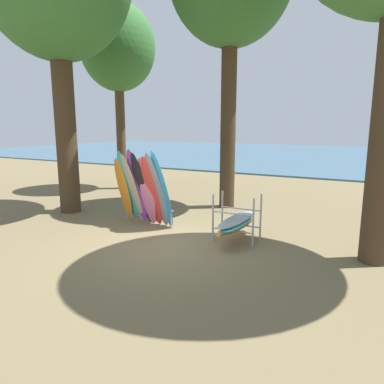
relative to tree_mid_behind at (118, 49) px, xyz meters
The scene contains 5 objects.
ground_plane 10.77m from the tree_mid_behind, 43.51° to the right, with size 80.00×80.00×0.00m, color brown.
lake_water 27.05m from the tree_mid_behind, 76.21° to the left, with size 80.00×36.00×0.10m, color #38607A.
tree_mid_behind is the anchor object (origin of this frame).
leaning_board_pile 8.51m from the tree_mid_behind, 45.06° to the right, with size 2.34×1.11×2.32m.
board_storage_rack 10.90m from the tree_mid_behind, 31.43° to the right, with size 1.15×2.12×1.25m.
Camera 1 is at (4.74, -7.15, 2.98)m, focal length 32.64 mm.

